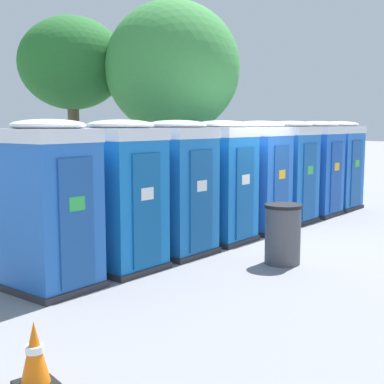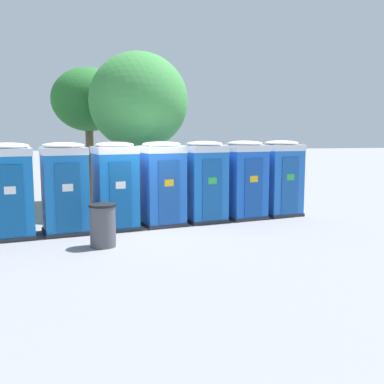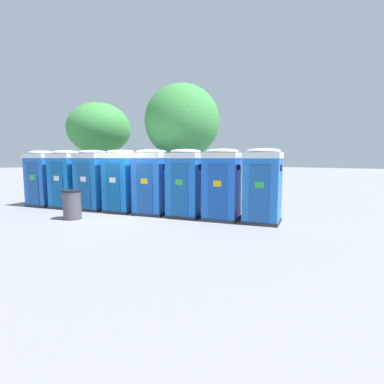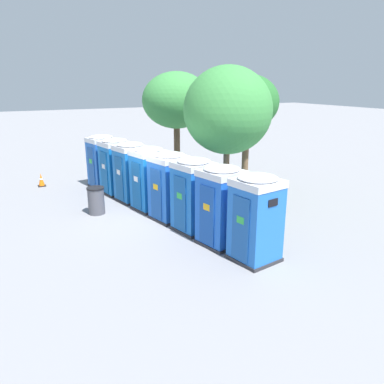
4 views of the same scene
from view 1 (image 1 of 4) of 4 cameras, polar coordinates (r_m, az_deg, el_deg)
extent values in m
plane|color=gray|center=(11.77, 6.59, -4.86)|extent=(120.00, 120.00, 0.00)
cube|color=#2D2D33|center=(8.44, -14.57, -9.60)|extent=(1.40, 1.42, 0.10)
cube|color=blue|center=(8.20, -14.82, -2.22)|extent=(1.34, 1.36, 2.10)
cube|color=#1B4B95|center=(7.76, -12.17, -3.24)|extent=(0.60, 0.16, 1.85)
cube|color=green|center=(7.70, -12.14, -1.24)|extent=(0.27, 0.07, 0.20)
cube|color=black|center=(8.46, -11.92, 3.17)|extent=(0.10, 0.36, 0.20)
cube|color=silver|center=(8.09, -15.08, 5.84)|extent=(1.38, 1.40, 0.20)
ellipsoid|color=silver|center=(8.09, -15.12, 6.90)|extent=(1.31, 1.33, 0.18)
cube|color=#2D2D33|center=(9.31, -7.38, -7.84)|extent=(1.42, 1.41, 0.10)
cube|color=blue|center=(9.08, -7.50, -1.12)|extent=(1.35, 1.35, 2.10)
cube|color=#0E5397|center=(8.68, -4.83, -1.98)|extent=(0.62, 0.16, 1.85)
cube|color=white|center=(8.63, -4.77, -0.19)|extent=(0.28, 0.06, 0.20)
cube|color=black|center=(9.41, -4.98, 3.71)|extent=(0.10, 0.36, 0.20)
cube|color=silver|center=(8.99, -7.62, 6.15)|extent=(1.39, 1.39, 0.20)
ellipsoid|color=silver|center=(8.99, -7.63, 7.10)|extent=(1.32, 1.32, 0.18)
cube|color=#2D2D33|center=(10.30, -1.59, -6.29)|extent=(1.43, 1.42, 0.10)
cube|color=blue|center=(10.10, -1.61, -0.22)|extent=(1.37, 1.35, 2.10)
cube|color=#125194|center=(9.74, 1.00, -0.94)|extent=(0.63, 0.16, 1.85)
cube|color=white|center=(9.69, 1.08, 0.66)|extent=(0.28, 0.06, 0.20)
cube|color=black|center=(10.49, 0.50, 4.10)|extent=(0.09, 0.36, 0.20)
cube|color=silver|center=(10.02, -1.63, 6.32)|extent=(1.41, 1.39, 0.20)
ellipsoid|color=silver|center=(10.01, -1.64, 7.18)|extent=(1.34, 1.32, 0.18)
cube|color=#2D2D33|center=(11.39, 3.12, -4.98)|extent=(1.41, 1.42, 0.10)
cube|color=blue|center=(11.21, 3.16, 0.52)|extent=(1.35, 1.35, 2.10)
cube|color=#10529B|center=(10.89, 5.67, -0.10)|extent=(0.61, 0.16, 1.85)
cube|color=white|center=(10.85, 5.77, 1.34)|extent=(0.28, 0.07, 0.20)
cube|color=black|center=(11.62, 4.83, 4.39)|extent=(0.10, 0.36, 0.20)
cube|color=silver|center=(11.13, 3.20, 6.41)|extent=(1.39, 1.40, 0.20)
ellipsoid|color=silver|center=(11.13, 3.21, 7.18)|extent=(1.32, 1.33, 0.18)
cube|color=#2D2D33|center=(12.53, 7.04, -3.89)|extent=(1.46, 1.44, 0.10)
cube|color=blue|center=(12.37, 7.12, 1.12)|extent=(1.39, 1.37, 2.10)
cube|color=#194DA0|center=(12.09, 9.50, 0.57)|extent=(0.63, 0.17, 1.85)
cube|color=yellow|center=(12.05, 9.60, 1.86)|extent=(0.27, 0.07, 0.20)
cube|color=black|center=(12.83, 8.54, 4.60)|extent=(0.10, 0.36, 0.20)
cube|color=silver|center=(12.30, 7.21, 6.45)|extent=(1.43, 1.41, 0.20)
ellipsoid|color=silver|center=(12.30, 7.22, 7.15)|extent=(1.37, 1.34, 0.18)
cube|color=#2D2D33|center=(13.75, 10.13, -2.95)|extent=(1.44, 1.42, 0.10)
cube|color=blue|center=(13.60, 10.23, 1.61)|extent=(1.37, 1.35, 2.10)
cube|color=#14509B|center=(13.34, 12.42, 1.12)|extent=(0.64, 0.16, 1.85)
cube|color=green|center=(13.30, 12.52, 2.30)|extent=(0.28, 0.06, 0.20)
cube|color=black|center=(14.07, 11.48, 4.77)|extent=(0.10, 0.36, 0.20)
cube|color=silver|center=(13.54, 10.34, 6.46)|extent=(1.41, 1.39, 0.20)
ellipsoid|color=silver|center=(13.54, 10.36, 7.10)|extent=(1.35, 1.32, 0.18)
cube|color=#2D2D33|center=(14.98, 12.93, -2.19)|extent=(1.46, 1.43, 0.10)
cube|color=blue|center=(14.84, 13.05, 2.01)|extent=(1.39, 1.36, 2.10)
cube|color=#1647A2|center=(14.60, 15.11, 1.56)|extent=(0.64, 0.16, 1.85)
cube|color=yellow|center=(14.57, 15.21, 2.64)|extent=(0.28, 0.07, 0.20)
cube|color=black|center=(15.33, 14.10, 4.89)|extent=(0.10, 0.36, 0.20)
cube|color=silver|center=(14.78, 13.18, 6.45)|extent=(1.43, 1.40, 0.20)
ellipsoid|color=silver|center=(14.78, 13.20, 7.03)|extent=(1.36, 1.33, 0.18)
cube|color=#2D2D33|center=(16.26, 15.10, -1.51)|extent=(1.40, 1.39, 0.10)
cube|color=blue|center=(16.13, 15.23, 2.35)|extent=(1.34, 1.32, 2.10)
cube|color=#1A51A0|center=(15.89, 17.12, 1.94)|extent=(0.63, 0.14, 1.85)
cube|color=green|center=(15.87, 17.22, 2.92)|extent=(0.28, 0.06, 0.20)
cube|color=black|center=(16.62, 16.21, 4.99)|extent=(0.08, 0.36, 0.20)
cube|color=silver|center=(16.08, 15.37, 6.44)|extent=(1.38, 1.36, 0.20)
ellipsoid|color=silver|center=(16.08, 15.39, 6.97)|extent=(1.31, 1.29, 0.18)
cylinder|color=brown|center=(14.94, -12.43, 4.17)|extent=(0.31, 0.31, 3.40)
ellipsoid|color=#286B2D|center=(15.01, -12.68, 13.26)|extent=(2.84, 2.84, 2.46)
cylinder|color=brown|center=(14.08, -2.03, 3.25)|extent=(0.25, 0.25, 2.95)
ellipsoid|color=#3D8C42|center=(14.11, -2.08, 13.07)|extent=(3.46, 3.46, 3.40)
cylinder|color=#4C4C54|center=(9.61, 9.65, -4.62)|extent=(0.63, 0.63, 1.00)
cylinder|color=black|center=(9.52, 9.72, -1.48)|extent=(0.67, 0.67, 0.06)
cube|color=black|center=(5.58, -16.31, -19.07)|extent=(0.36, 0.36, 0.04)
cone|color=orange|center=(5.45, -16.44, -16.05)|extent=(0.28, 0.28, 0.60)
cylinder|color=white|center=(5.43, -16.45, -15.76)|extent=(0.17, 0.17, 0.07)
camera|label=2|loc=(8.57, 85.84, 2.78)|focal=42.00mm
camera|label=3|loc=(16.56, 52.52, 3.65)|focal=28.00mm
camera|label=4|loc=(21.51, 42.69, 12.07)|focal=35.00mm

